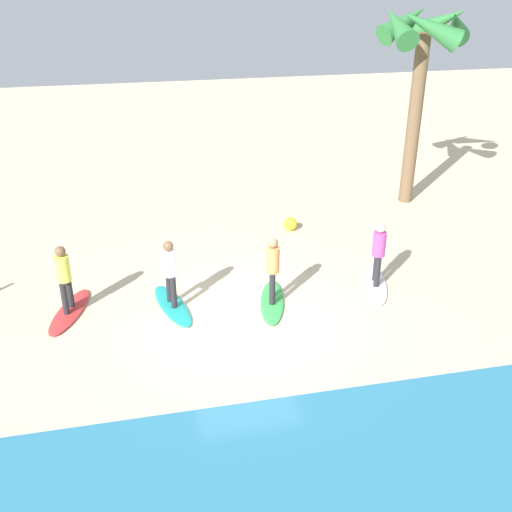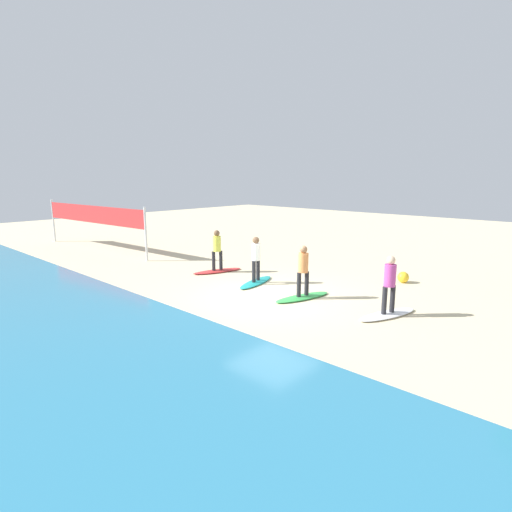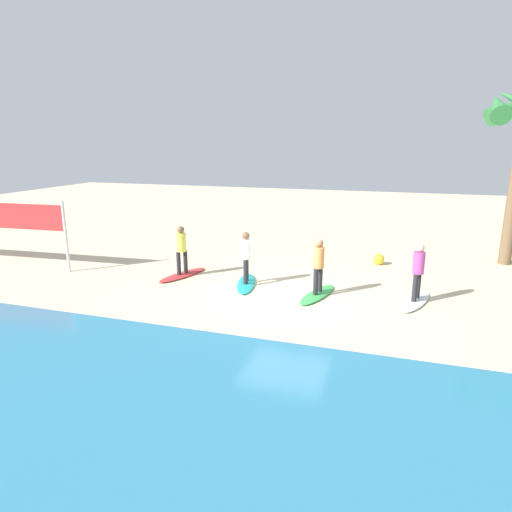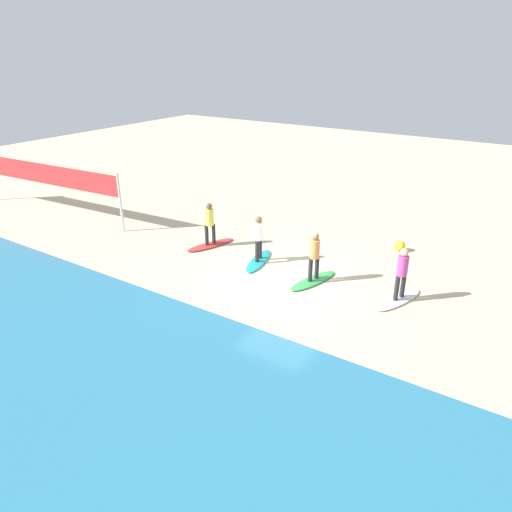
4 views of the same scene
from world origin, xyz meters
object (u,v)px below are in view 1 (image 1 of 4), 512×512
surfboard_white (375,284)px  surfer_green (273,265)px  surfboard_red (70,311)px  surfboard_teal (172,305)px  palm_tree (423,44)px  surfer_white (379,249)px  beach_ball (290,224)px  surfer_red (64,274)px  surfboard_green (272,302)px  surfer_teal (170,269)px

surfboard_white → surfer_green: (2.76, 0.28, 0.99)m
surfboard_red → surfboard_teal: bearing=102.4°
surfboard_white → palm_tree: size_ratio=0.33×
surfer_white → beach_ball: bearing=-72.6°
surfer_red → palm_tree: size_ratio=0.26×
surfboard_green → surfboard_teal: same height
surfer_green → palm_tree: palm_tree is taller
surfer_green → surfer_red: (4.74, -0.58, 0.00)m
surfboard_teal → palm_tree: bearing=108.5°
surfer_green → beach_ball: (-1.56, -4.11, -0.83)m
surfboard_red → surfer_red: (0.00, 0.00, 0.99)m
surfboard_teal → surfer_red: 2.58m
surfer_teal → surfboard_teal: bearing=153.4°
surfboard_white → surfboard_red: same height
surfer_green → surfer_teal: (2.36, -0.34, 0.00)m
beach_ball → surfboard_white: bearing=107.4°
surfer_white → beach_ball: surfer_white is taller
surfboard_white → surfboard_green: (2.76, 0.28, 0.00)m
surfer_white → surfer_red: same height
surfer_white → palm_tree: (-3.30, -5.41, 4.07)m
surfer_teal → surfboard_green: bearing=171.8°
surfboard_white → beach_ball: size_ratio=5.08×
surfboard_green → beach_ball: bearing=173.5°
surfboard_teal → surfer_teal: 0.99m
surfer_red → beach_ball: 7.27m
surfer_red → surfer_green: bearing=173.1°
surfer_white → surfboard_green: surfer_white is taller
surfer_white → surfboard_green: bearing=5.8°
surfboard_white → surfboard_teal: size_ratio=1.00×
surfer_teal → palm_tree: 10.77m
palm_tree → surfer_green: bearing=43.2°
surfer_green → surfboard_red: bearing=-6.9°
surfer_red → surfboard_teal: bearing=174.3°
surfer_white → surfer_green: same height
surfer_red → palm_tree: 12.62m
surfboard_green → palm_tree: size_ratio=0.33×
surfer_red → beach_ball: bearing=-150.7°
surfboard_red → surfboard_green: bearing=101.2°
surfer_white → surfboard_teal: (5.12, -0.06, -0.99)m
surfer_teal → surfboard_white: bearing=179.4°
surfer_white → surfer_green: size_ratio=1.00×
surfboard_teal → surfer_teal: bearing=-130.5°
surfboard_green → surfer_green: 0.99m
surfer_red → surfer_teal: bearing=174.3°
surfer_red → beach_ball: size_ratio=3.96×
surfboard_white → beach_ball: bearing=-145.5°
surfboard_teal → surfer_teal: (0.00, -0.00, 0.99)m
surfboard_white → surfboard_red: size_ratio=1.00×
surfboard_teal → surfer_red: (2.37, -0.24, 0.99)m
surfboard_white → surfer_teal: (5.12, -0.06, 0.99)m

